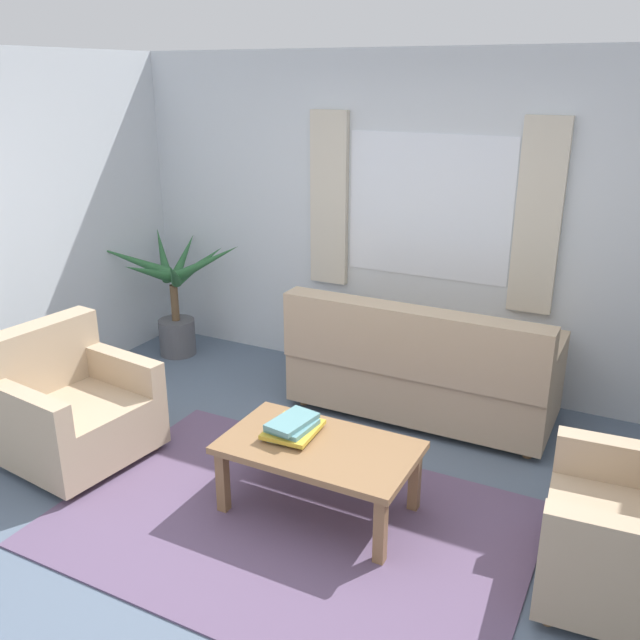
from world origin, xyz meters
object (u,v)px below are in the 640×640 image
at_px(couch, 420,370).
at_px(potted_plant, 175,298).
at_px(armchair_left, 70,408).
at_px(coffee_table, 319,453).
at_px(book_stack_on_table, 292,427).

relative_size(couch, potted_plant, 1.54).
relative_size(armchair_left, potted_plant, 0.76).
height_order(armchair_left, potted_plant, potted_plant).
bearing_deg(coffee_table, couch, 85.06).
xyz_separation_m(book_stack_on_table, potted_plant, (-2.05, 1.51, 0.04)).
bearing_deg(coffee_table, book_stack_on_table, 170.75).
distance_m(couch, armchair_left, 2.44).
relative_size(coffee_table, book_stack_on_table, 3.18).
distance_m(armchair_left, potted_plant, 1.82).
relative_size(couch, armchair_left, 2.04).
relative_size(couch, book_stack_on_table, 5.48).
xyz_separation_m(coffee_table, potted_plant, (-2.24, 1.54, 0.15)).
xyz_separation_m(couch, potted_plant, (-2.36, 0.15, 0.16)).
height_order(couch, coffee_table, couch).
bearing_deg(potted_plant, coffee_table, -34.49).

